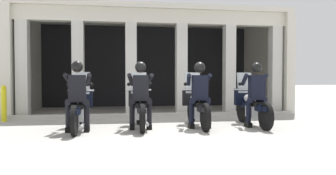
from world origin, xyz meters
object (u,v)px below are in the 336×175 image
object	(u,v)px
motorcycle_far_right	(251,106)
police_officer_far_right	(256,89)
police_officer_center_left	(141,89)
police_officer_center_right	(200,89)
bollard_kerbside	(4,103)
motorcycle_center_left	(140,107)
motorcycle_far_left	(79,108)
police_officer_far_left	(77,90)
motorcycle_center_right	(197,106)

from	to	relation	value
motorcycle_far_right	police_officer_far_right	size ratio (longest dim) A/B	1.29
police_officer_center_left	police_officer_center_right	size ratio (longest dim) A/B	1.00
police_officer_center_right	police_officer_far_right	size ratio (longest dim) A/B	1.00
police_officer_far_right	bollard_kerbside	xyz separation A→B (m)	(-6.47, 1.96, -0.44)
motorcycle_center_left	police_officer_far_right	xyz separation A→B (m)	(2.82, -0.35, 0.44)
motorcycle_far_left	police_officer_center_right	xyz separation A→B (m)	(2.82, -0.16, 0.44)
police_officer_far_left	police_officer_center_right	distance (m)	2.82
motorcycle_far_left	motorcycle_center_right	size ratio (longest dim) A/B	1.00
motorcycle_center_right	police_officer_far_right	xyz separation A→B (m)	(1.41, -0.33, 0.44)
motorcycle_far_left	motorcycle_center_right	distance (m)	2.82
motorcycle_center_right	motorcycle_far_left	bearing A→B (deg)	-178.13
motorcycle_far_right	police_officer_far_left	bearing A→B (deg)	-166.78
police_officer_center_left	police_officer_far_left	bearing A→B (deg)	-175.70
motorcycle_far_left	motorcycle_center_left	xyz separation A→B (m)	(1.41, 0.14, 0.00)
motorcycle_center_right	motorcycle_far_right	world-z (taller)	same
police_officer_far_right	motorcycle_far_left	bearing A→B (deg)	-174.45
motorcycle_far_right	police_officer_far_right	distance (m)	0.52
police_officer_center_right	police_officer_far_right	bearing A→B (deg)	-2.72
police_officer_center_right	bollard_kerbside	size ratio (longest dim) A/B	1.58
motorcycle_far_left	motorcycle_far_right	size ratio (longest dim) A/B	1.00
motorcycle_center_left	police_officer_center_left	world-z (taller)	police_officer_center_left
police_officer_center_left	bollard_kerbside	distance (m)	4.13
police_officer_center_left	motorcycle_center_right	world-z (taller)	police_officer_center_left
motorcycle_center_left	police_officer_center_left	distance (m)	0.52
bollard_kerbside	motorcycle_center_right	bearing A→B (deg)	-17.87
police_officer_far_left	police_officer_center_left	distance (m)	1.42
police_officer_center_right	police_officer_far_right	world-z (taller)	same
police_officer_center_left	bollard_kerbside	size ratio (longest dim) A/B	1.58
motorcycle_far_right	police_officer_far_right	xyz separation A→B (m)	(-0.00, -0.28, 0.44)
police_officer_far_left	motorcycle_far_right	distance (m)	4.27
motorcycle_center_left	bollard_kerbside	distance (m)	3.99
motorcycle_center_right	bollard_kerbside	bearing A→B (deg)	161.47
motorcycle_center_left	police_officer_center_left	bearing A→B (deg)	-91.56
bollard_kerbside	motorcycle_far_left	bearing A→B (deg)	-38.12
motorcycle_center_right	bollard_kerbside	size ratio (longest dim) A/B	2.03
motorcycle_far_left	motorcycle_center_right	world-z (taller)	same
police_officer_far_left	police_officer_center_left	xyz separation A→B (m)	(1.41, 0.14, 0.00)
motorcycle_center_left	bollard_kerbside	bearing A→B (deg)	154.79
police_officer_center_right	motorcycle_far_left	bearing A→B (deg)	176.11
motorcycle_center_right	police_officer_far_right	bearing A→B (deg)	-14.01
police_officer_far_left	police_officer_far_right	size ratio (longest dim) A/B	1.00
motorcycle_center_left	police_officer_center_right	bearing A→B (deg)	-13.20
bollard_kerbside	police_officer_far_right	bearing A→B (deg)	-16.90
police_officer_center_left	motorcycle_far_right	bearing A→B (deg)	3.15
motorcycle_far_left	police_officer_far_left	distance (m)	0.52
motorcycle_center_left	police_officer_far_left	bearing A→B (deg)	-164.66
motorcycle_center_left	motorcycle_far_right	world-z (taller)	same
police_officer_far_left	motorcycle_far_left	bearing A→B (deg)	98.55
police_officer_center_left	motorcycle_far_right	size ratio (longest dim) A/B	0.78
motorcycle_far_left	motorcycle_far_right	xyz separation A→B (m)	(4.23, 0.07, 0.00)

